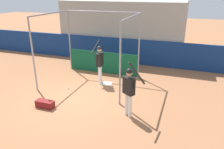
# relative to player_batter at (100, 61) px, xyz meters

# --- Properties ---
(ground_plane) EXTENTS (60.00, 60.00, 0.00)m
(ground_plane) POSITION_rel_player_batter_xyz_m (-0.33, -1.85, -1.09)
(ground_plane) COLOR #9E6642
(outfield_wall) EXTENTS (24.00, 0.12, 1.48)m
(outfield_wall) POSITION_rel_player_batter_xyz_m (-0.33, 3.34, -0.35)
(outfield_wall) COLOR navy
(outfield_wall) RESTS_ON ground
(bleacher_section) EXTENTS (7.60, 4.00, 3.56)m
(bleacher_section) POSITION_rel_player_batter_xyz_m (-0.33, 5.40, 0.69)
(bleacher_section) COLOR #9E9E99
(bleacher_section) RESTS_ON ground
(batting_cage) EXTENTS (3.89, 3.10, 3.19)m
(batting_cage) POSITION_rel_player_batter_xyz_m (-0.39, 0.77, 0.19)
(batting_cage) COLOR gray
(batting_cage) RESTS_ON ground
(home_plate) EXTENTS (0.44, 0.44, 0.02)m
(home_plate) POSITION_rel_player_batter_xyz_m (0.36, -0.01, -1.08)
(home_plate) COLOR white
(home_plate) RESTS_ON ground
(player_batter) EXTENTS (0.53, 0.90, 1.95)m
(player_batter) POSITION_rel_player_batter_xyz_m (0.00, 0.00, 0.00)
(player_batter) COLOR white
(player_batter) RESTS_ON ground
(player_waiting) EXTENTS (0.80, 0.60, 2.10)m
(player_waiting) POSITION_rel_player_batter_xyz_m (2.06, -2.36, -0.03)
(player_waiting) COLOR white
(player_waiting) RESTS_ON ground
(equipment_bag) EXTENTS (0.70, 0.28, 0.28)m
(equipment_bag) POSITION_rel_player_batter_xyz_m (-1.04, -2.87, -0.95)
(equipment_bag) COLOR maroon
(equipment_bag) RESTS_ON ground
(baseball) EXTENTS (0.07, 0.07, 0.07)m
(baseball) POSITION_rel_player_batter_xyz_m (-1.07, -1.13, -1.05)
(baseball) COLOR white
(baseball) RESTS_ON ground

